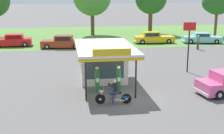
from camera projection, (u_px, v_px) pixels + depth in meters
name	position (u px, v px, depth m)	size (l,w,h in m)	color
ground_plane	(131.00, 98.00, 20.72)	(300.00, 300.00, 0.00)	#5B5959
grass_verge_strip	(92.00, 35.00, 49.51)	(120.00, 24.00, 0.01)	#56843D
service_station_kiosk	(103.00, 59.00, 24.39)	(4.19, 7.34, 3.45)	silver
gas_pump_nearside	(97.00, 81.00, 21.69)	(0.44, 0.44, 1.89)	slate
gas_pump_offside	(119.00, 80.00, 21.91)	(0.44, 0.44, 1.89)	slate
motorcycle_with_rider	(114.00, 94.00, 19.59)	(2.30, 0.70, 1.58)	black
parked_car_back_row_centre_left	(12.00, 41.00, 39.71)	(5.13, 2.09, 1.56)	red
parked_car_back_row_far_right	(62.00, 42.00, 38.55)	(5.44, 2.46, 1.58)	#993819
parked_car_back_row_far_left	(202.00, 38.00, 42.29)	(5.44, 2.83, 1.40)	#7AC6D1
parked_car_back_row_centre	(153.00, 38.00, 42.24)	(5.57, 2.01, 1.53)	gold
bystander_admiring_sedan	(92.00, 49.00, 33.85)	(0.34, 0.34, 1.55)	brown
bystander_chatting_near_pumps	(198.00, 42.00, 37.54)	(0.34, 0.34, 1.76)	#2D3351
tree_oak_far_right	(217.00, 0.00, 47.60)	(4.85, 4.76, 8.05)	brown
roadside_pole_sign	(189.00, 38.00, 26.69)	(1.10, 0.12, 4.36)	black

